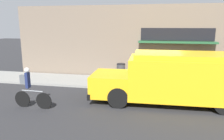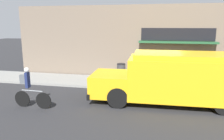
# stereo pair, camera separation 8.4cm
# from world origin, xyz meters

# --- Properties ---
(ground_plane) EXTENTS (70.00, 70.00, 0.00)m
(ground_plane) POSITION_xyz_m (0.00, 0.00, 0.00)
(ground_plane) COLOR #2B2B2D
(sidewalk) EXTENTS (28.00, 2.45, 0.12)m
(sidewalk) POSITION_xyz_m (0.00, 1.23, 0.06)
(sidewalk) COLOR gray
(sidewalk) RESTS_ON ground_plane
(storefront) EXTENTS (17.85, 0.74, 4.50)m
(storefront) POSITION_xyz_m (0.03, 2.62, 2.26)
(storefront) COLOR #756656
(storefront) RESTS_ON ground_plane
(school_bus) EXTENTS (6.71, 2.71, 2.20)m
(school_bus) POSITION_xyz_m (1.02, -1.38, 1.15)
(school_bus) COLOR yellow
(school_bus) RESTS_ON ground_plane
(cyclist) EXTENTS (1.65, 0.20, 1.68)m
(cyclist) POSITION_xyz_m (-4.89, -3.10, 0.80)
(cyclist) COLOR black
(cyclist) RESTS_ON ground_plane
(trash_bin) EXTENTS (0.51, 0.51, 0.95)m
(trash_bin) POSITION_xyz_m (-1.93, 1.81, 0.60)
(trash_bin) COLOR #38383D
(trash_bin) RESTS_ON sidewalk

